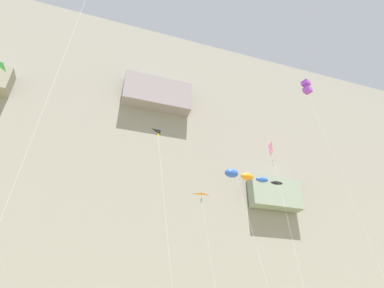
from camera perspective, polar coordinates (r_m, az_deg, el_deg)
The scene contains 6 objects.
cliff_face at distance 67.07m, azimuth -10.11°, elevation -6.91°, with size 180.00×34.11×57.95m.
kite_windsock_low_left at distance 36.22m, azimuth 9.95°, elevation -5.93°, with size 7.71×5.66×17.82m.
kite_box_upper_right at distance 51.44m, azimuth 20.54°, elevation 9.86°, with size 2.65×3.54×35.23m.
kite_delta_near_cliff at distance 34.25m, azimuth 2.01°, elevation -10.30°, with size 2.55×1.58×14.58m.
kite_delta_low_right at distance 33.06m, azimuth -5.80°, elevation 0.42°, with size 2.14×4.79×20.57m.
kite_diamond_high_center at distance 30.66m, azimuth 14.65°, elevation -1.72°, with size 1.29×3.08×18.13m.
Camera 1 is at (-7.37, 4.22, 2.07)m, focal length 28.71 mm.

